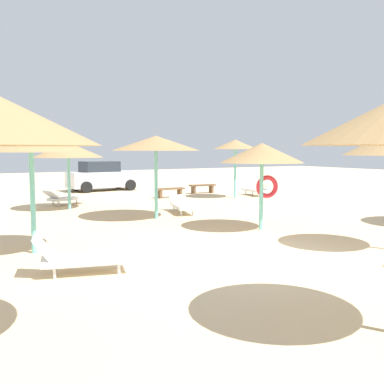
% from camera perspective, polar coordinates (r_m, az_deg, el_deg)
% --- Properties ---
extents(ground_plane, '(80.00, 80.00, 0.00)m').
position_cam_1_polar(ground_plane, '(10.61, 8.34, -7.81)').
color(ground_plane, beige).
extents(parasol_0, '(2.68, 2.68, 2.97)m').
position_cam_1_polar(parasol_0, '(10.97, -19.85, 6.34)').
color(parasol_0, '#6BC6BC').
rests_on(parasol_0, ground).
extents(parasol_2, '(2.78, 2.78, 2.71)m').
position_cam_1_polar(parasol_2, '(18.60, -15.50, 5.17)').
color(parasol_2, '#6BC6BC').
rests_on(parasol_2, ground).
extents(parasol_6, '(2.20, 2.20, 2.90)m').
position_cam_1_polar(parasol_6, '(22.35, 5.53, 6.00)').
color(parasol_6, '#6BC6BC').
rests_on(parasol_6, ground).
extents(parasol_7, '(3.05, 3.05, 2.89)m').
position_cam_1_polar(parasol_7, '(15.57, -4.63, 6.18)').
color(parasol_7, '#6BC6BC').
rests_on(parasol_7, ground).
extents(parasol_8, '(2.50, 2.50, 2.61)m').
position_cam_1_polar(parasol_8, '(13.56, 8.90, 4.82)').
color(parasol_8, '#6BC6BC').
rests_on(parasol_8, ground).
extents(lounger_0, '(1.95, 1.10, 0.81)m').
position_cam_1_polar(lounger_0, '(9.07, -14.16, -8.09)').
color(lounger_0, white).
rests_on(lounger_0, ground).
extents(lounger_2, '(2.00, 1.21, 0.69)m').
position_cam_1_polar(lounger_2, '(20.23, -15.85, -0.73)').
color(lounger_2, white).
rests_on(lounger_2, ground).
extents(lounger_6, '(0.84, 1.92, 0.77)m').
position_cam_1_polar(lounger_6, '(23.55, 8.24, 0.29)').
color(lounger_6, white).
rests_on(lounger_6, ground).
extents(lounger_7, '(1.13, 2.02, 0.61)m').
position_cam_1_polar(lounger_7, '(17.10, -1.27, -1.64)').
color(lounger_7, white).
rests_on(lounger_7, ground).
extents(bench_0, '(1.51, 0.45, 0.49)m').
position_cam_1_polar(bench_0, '(22.47, -2.83, 0.16)').
color(bench_0, brown).
rests_on(bench_0, ground).
extents(bench_1, '(1.53, 0.53, 0.49)m').
position_cam_1_polar(bench_1, '(24.65, 1.33, 0.63)').
color(bench_1, brown).
rests_on(bench_1, ground).
extents(parked_car, '(4.10, 2.18, 1.72)m').
position_cam_1_polar(parked_car, '(26.77, -11.37, 1.93)').
color(parked_car, silver).
rests_on(parked_car, ground).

